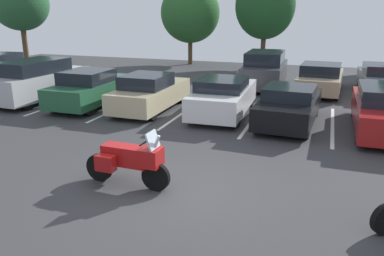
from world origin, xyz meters
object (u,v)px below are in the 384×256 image
(car_white, at_px, (223,96))
(car_silver, at_px, (38,80))
(car_green, at_px, (92,88))
(car_champagne, at_px, (150,93))
(motorcycle_touring, at_px, (129,160))
(car_far_tan, at_px, (321,78))
(car_black, at_px, (289,106))
(car_far_grey, at_px, (382,79))
(car_far_charcoal, at_px, (265,70))

(car_white, bearing_deg, car_silver, -177.82)
(car_silver, distance_m, car_green, 2.83)
(car_champagne, bearing_deg, motorcycle_touring, -68.59)
(motorcycle_touring, xyz_separation_m, car_silver, (-8.04, 6.60, 0.25))
(car_silver, distance_m, car_white, 8.42)
(motorcycle_touring, bearing_deg, car_far_tan, 73.29)
(car_green, height_order, car_black, car_green)
(car_green, xyz_separation_m, car_far_grey, (11.78, 6.59, -0.03))
(car_far_tan, relative_size, car_far_grey, 1.07)
(car_black, relative_size, car_far_charcoal, 0.93)
(car_green, distance_m, car_far_charcoal, 8.92)
(motorcycle_touring, relative_size, car_champagne, 0.48)
(car_far_grey, bearing_deg, car_black, -118.74)
(car_green, bearing_deg, car_white, 4.07)
(car_champagne, distance_m, car_far_tan, 8.68)
(car_champagne, relative_size, car_far_grey, 0.97)
(car_far_charcoal, bearing_deg, car_far_grey, 1.94)
(car_black, bearing_deg, car_far_grey, 61.26)
(car_champagne, xyz_separation_m, car_far_tan, (6.38, 5.88, -0.01))
(motorcycle_touring, height_order, car_far_grey, car_far_grey)
(car_silver, height_order, car_champagne, car_silver)
(car_white, height_order, car_far_grey, car_white)
(car_far_tan, distance_m, car_far_grey, 2.85)
(car_far_charcoal, height_order, car_far_tan, car_far_charcoal)
(car_black, bearing_deg, car_silver, 179.08)
(car_champagne, bearing_deg, car_black, -2.58)
(car_black, distance_m, car_far_tan, 6.19)
(car_black, xyz_separation_m, car_far_grey, (3.67, 6.68, 0.04))
(car_champagne, height_order, car_far_grey, car_champagne)
(car_white, distance_m, car_far_tan, 6.58)
(car_green, bearing_deg, car_silver, 178.41)
(car_far_charcoal, relative_size, car_far_tan, 0.97)
(car_champagne, relative_size, car_far_charcoal, 0.94)
(car_green, xyz_separation_m, car_far_charcoal, (6.21, 6.40, 0.18))
(motorcycle_touring, xyz_separation_m, car_green, (-5.22, 6.52, 0.09))
(car_white, bearing_deg, car_champagne, -175.25)
(motorcycle_touring, xyz_separation_m, car_black, (2.89, 6.42, 0.02))
(car_white, bearing_deg, car_green, -175.93)
(car_silver, xyz_separation_m, car_black, (10.94, -0.18, -0.24))
(car_far_tan, bearing_deg, car_white, -121.16)
(car_silver, distance_m, car_far_tan, 13.22)
(car_silver, distance_m, car_champagne, 5.43)
(car_far_grey, bearing_deg, car_far_tan, -168.65)
(car_silver, bearing_deg, car_black, -0.92)
(car_white, xyz_separation_m, car_far_grey, (6.20, 6.19, -0.00))
(motorcycle_touring, xyz_separation_m, car_far_tan, (3.77, 12.55, 0.05))
(car_green, bearing_deg, car_far_tan, 33.84)
(car_green, relative_size, car_white, 0.98)
(motorcycle_touring, height_order, car_silver, car_silver)
(car_green, height_order, car_far_tan, car_green)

